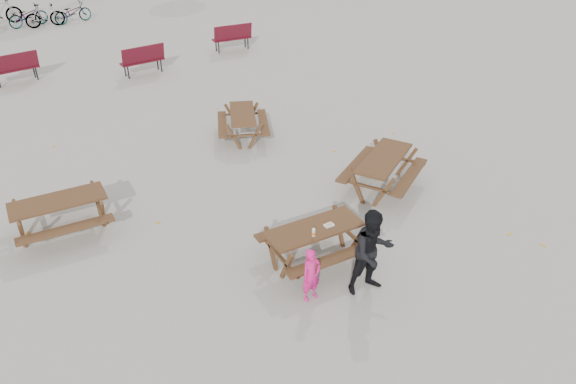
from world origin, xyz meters
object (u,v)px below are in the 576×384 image
main_picnic_table (314,236)px  picnic_table_east (382,173)px  adult (373,252)px  soda_bottle (314,233)px  picnic_table_far (243,125)px  food_tray (329,225)px  child (311,275)px  picnic_table_north (61,217)px

main_picnic_table → picnic_table_east: 3.15m
main_picnic_table → adult: size_ratio=1.11×
soda_bottle → adult: bearing=-56.8°
picnic_table_far → food_tray: bearing=-166.5°
food_tray → picnic_table_far: (0.86, 5.58, -0.44)m
soda_bottle → child: 0.84m
soda_bottle → adult: 1.12m
soda_bottle → child: bearing=-123.6°
main_picnic_table → child: child is taller
child → food_tray: bearing=35.7°
soda_bottle → picnic_table_east: size_ratio=0.09×
main_picnic_table → picnic_table_far: main_picnic_table is taller
main_picnic_table → food_tray: food_tray is taller
picnic_table_east → soda_bottle: bearing=178.3°
adult → picnic_table_north: size_ratio=0.89×
soda_bottle → adult: size_ratio=0.10×
main_picnic_table → soda_bottle: size_ratio=10.59×
child → adult: 1.12m
main_picnic_table → picnic_table_far: size_ratio=1.09×
main_picnic_table → adult: (0.46, -1.15, 0.23)m
soda_bottle → picnic_table_far: bearing=77.5°
main_picnic_table → picnic_table_east: bearing=29.2°
picnic_table_east → picnic_table_far: (-1.63, 3.96, -0.05)m
food_tray → adult: 1.09m
main_picnic_table → food_tray: 0.34m
main_picnic_table → child: size_ratio=1.76×
adult → picnic_table_north: bearing=140.5°
main_picnic_table → picnic_table_north: picnic_table_north is taller
picnic_table_north → adult: bearing=-44.1°
soda_bottle → picnic_table_east: bearing=31.1°
main_picnic_table → food_tray: (0.26, -0.09, 0.21)m
soda_bottle → picnic_table_north: 5.17m
soda_bottle → picnic_table_far: 5.87m
main_picnic_table → adult: bearing=-68.3°
child → picnic_table_north: bearing=122.5°
child → picnic_table_north: 5.32m
food_tray → main_picnic_table: bearing=161.4°
food_tray → picnic_table_north: bearing=141.6°
food_tray → adult: bearing=-79.3°
child → soda_bottle: bearing=49.5°
child → picnic_table_east: size_ratio=0.54×
adult → main_picnic_table: bearing=117.1°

